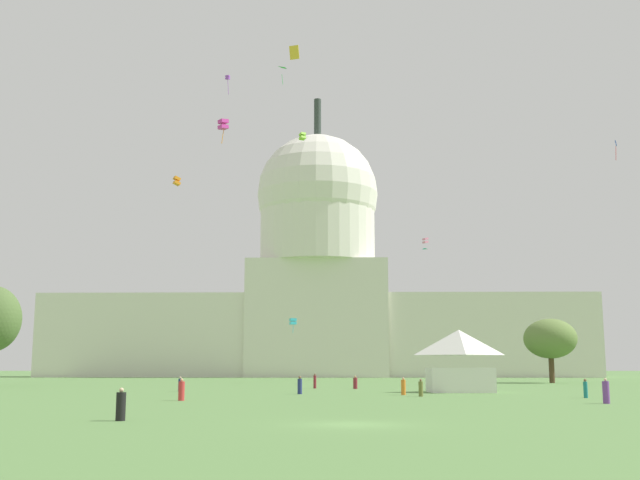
{
  "coord_description": "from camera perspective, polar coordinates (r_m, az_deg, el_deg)",
  "views": [
    {
      "loc": [
        -0.64,
        -35.13,
        2.56
      ],
      "look_at": [
        -3.27,
        79.08,
        21.21
      ],
      "focal_mm": 43.46,
      "sensor_mm": 36.0,
      "label": 1
    }
  ],
  "objects": [
    {
      "name": "ground_plane",
      "position": [
        35.23,
        2.42,
        -13.42
      ],
      "size": [
        800.0,
        800.0,
        0.0
      ],
      "primitive_type": "plane",
      "color": "#567F42"
    },
    {
      "name": "capitol_building",
      "position": [
        189.43,
        -0.19,
        -3.36
      ],
      "size": [
        130.88,
        29.96,
        69.58
      ],
      "color": "silver",
      "rests_on": "ground_plane"
    },
    {
      "name": "event_tent",
      "position": [
        78.99,
        10.23,
        -8.68
      ],
      "size": [
        6.63,
        5.09,
        6.15
      ],
      "rotation": [
        0.0,
        0.0,
        0.03
      ],
      "color": "white",
      "rests_on": "ground_plane"
    },
    {
      "name": "tree_east_mid",
      "position": [
        125.91,
        16.59,
        -6.98
      ],
      "size": [
        9.16,
        9.39,
        9.85
      ],
      "color": "#4C3823",
      "rests_on": "ground_plane"
    },
    {
      "name": "person_red_near_tree_west",
      "position": [
        87.1,
        11.98,
        -10.24
      ],
      "size": [
        0.56,
        0.56,
        1.72
      ],
      "rotation": [
        0.0,
        0.0,
        0.78
      ],
      "color": "red",
      "rests_on": "ground_plane"
    },
    {
      "name": "person_navy_front_right",
      "position": [
        81.83,
        -10.25,
        -10.44
      ],
      "size": [
        0.57,
        0.57,
        1.5
      ],
      "rotation": [
        0.0,
        0.0,
        5.68
      ],
      "color": "navy",
      "rests_on": "ground_plane"
    },
    {
      "name": "person_teal_lawn_far_left",
      "position": [
        67.52,
        18.97,
        -10.34
      ],
      "size": [
        0.45,
        0.45,
        1.55
      ],
      "rotation": [
        0.0,
        0.0,
        2.11
      ],
      "color": "#1E757A",
      "rests_on": "ground_plane"
    },
    {
      "name": "person_orange_front_left",
      "position": [
        71.04,
        6.16,
        -10.71
      ],
      "size": [
        0.57,
        0.57,
        1.56
      ],
      "rotation": [
        0.0,
        0.0,
        3.81
      ],
      "color": "orange",
      "rests_on": "ground_plane"
    },
    {
      "name": "person_maroon_edge_east",
      "position": [
        91.24,
        -0.38,
        -10.38
      ],
      "size": [
        0.44,
        0.44,
        1.69
      ],
      "rotation": [
        0.0,
        0.0,
        0.38
      ],
      "color": "maroon",
      "rests_on": "ground_plane"
    },
    {
      "name": "person_olive_lawn_far_right",
      "position": [
        67.61,
        7.43,
        -10.8
      ],
      "size": [
        0.51,
        0.51,
        1.48
      ],
      "rotation": [
        0.0,
        0.0,
        2.67
      ],
      "color": "olive",
      "rests_on": "ground_plane"
    },
    {
      "name": "person_maroon_near_tree_east",
      "position": [
        89.54,
        2.61,
        -10.48
      ],
      "size": [
        0.64,
        0.64,
        1.49
      ],
      "rotation": [
        0.0,
        0.0,
        2.69
      ],
      "color": "maroon",
      "rests_on": "ground_plane"
    },
    {
      "name": "person_black_aisle_center",
      "position": [
        38.66,
        -14.45,
        -11.75
      ],
      "size": [
        0.6,
        0.6,
        1.54
      ],
      "rotation": [
        0.0,
        0.0,
        5.88
      ],
      "color": "black",
      "rests_on": "ground_plane"
    },
    {
      "name": "person_purple_back_center",
      "position": [
        57.9,
        20.31,
        -10.46
      ],
      "size": [
        0.65,
        0.65,
        1.74
      ],
      "rotation": [
        0.0,
        0.0,
        0.71
      ],
      "color": "#703D93",
      "rests_on": "ground_plane"
    },
    {
      "name": "person_red_edge_west",
      "position": [
        60.0,
        -10.16,
        -10.86
      ],
      "size": [
        0.57,
        0.57,
        1.65
      ],
      "rotation": [
        0.0,
        0.0,
        4.98
      ],
      "color": "red",
      "rests_on": "ground_plane"
    },
    {
      "name": "person_navy_near_tent",
      "position": [
        72.84,
        -1.5,
        -10.69
      ],
      "size": [
        0.5,
        0.5,
        1.66
      ],
      "rotation": [
        0.0,
        0.0,
        3.37
      ],
      "color": "navy",
      "rests_on": "ground_plane"
    },
    {
      "name": "kite_pink_mid",
      "position": [
        116.79,
        7.77,
        -0.04
      ],
      "size": [
        0.94,
        0.92,
        0.91
      ],
      "rotation": [
        0.0,
        0.0,
        2.11
      ],
      "color": "pink"
    },
    {
      "name": "kite_turquoise_mid",
      "position": [
        144.23,
        7.96,
        -0.84
      ],
      "size": [
        1.09,
        1.32,
        0.18
      ],
      "rotation": [
        0.0,
        0.0,
        1.81
      ],
      "color": "teal"
    },
    {
      "name": "kite_lime_high",
      "position": [
        157.85,
        -1.3,
        7.65
      ],
      "size": [
        1.54,
        1.57,
        1.45
      ],
      "rotation": [
        0.0,
        0.0,
        0.56
      ],
      "color": "#8CD133"
    },
    {
      "name": "kite_cyan_low",
      "position": [
        119.68,
        -2.0,
        -6.02
      ],
      "size": [
        1.19,
        1.19,
        2.22
      ],
      "rotation": [
        0.0,
        0.0,
        3.48
      ],
      "color": "#33BCDB"
    },
    {
      "name": "kite_blue_mid",
      "position": [
        121.16,
        20.95,
        6.5
      ],
      "size": [
        0.43,
        0.69,
        2.99
      ],
      "rotation": [
        0.0,
        0.0,
        0.49
      ],
      "color": "blue"
    },
    {
      "name": "kite_orange_mid",
      "position": [
        128.46,
        -10.5,
        4.3
      ],
      "size": [
        1.45,
        1.42,
        1.52
      ],
      "rotation": [
        0.0,
        0.0,
        5.27
      ],
      "color": "orange"
    },
    {
      "name": "kite_gold_mid",
      "position": [
        79.51,
        -1.91,
        13.64
      ],
      "size": [
        1.05,
        0.67,
        1.33
      ],
      "rotation": [
        0.0,
        0.0,
        2.04
      ],
      "color": "gold"
    },
    {
      "name": "kite_green_high",
      "position": [
        122.69,
        -2.61,
        12.4
      ],
      "size": [
        1.51,
        1.45,
        2.57
      ],
      "rotation": [
        0.0,
        0.0,
        0.73
      ],
      "color": "green"
    },
    {
      "name": "kite_magenta_mid",
      "position": [
        88.36,
        -7.14,
        8.44
      ],
      "size": [
        1.31,
        1.31,
        2.83
      ],
      "rotation": [
        0.0,
        0.0,
        5.43
      ],
      "color": "#D1339E"
    },
    {
      "name": "kite_violet_high",
      "position": [
        147.26,
        -6.82,
        11.77
      ],
      "size": [
        0.86,
        0.9,
        3.74
      ],
      "rotation": [
        0.0,
        0.0,
        2.87
      ],
      "color": "purple"
    }
  ]
}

